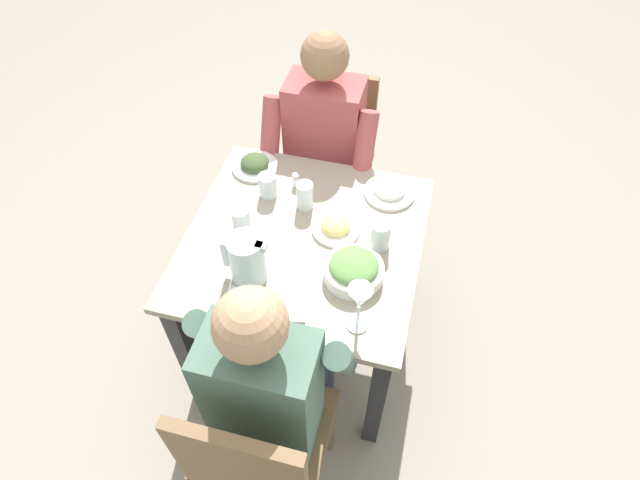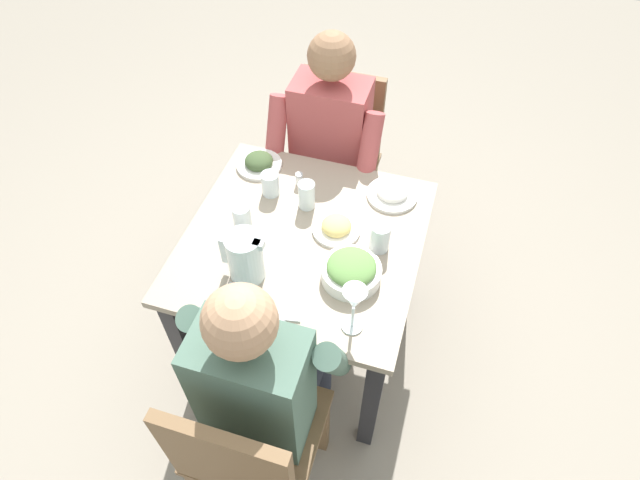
# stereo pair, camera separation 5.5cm
# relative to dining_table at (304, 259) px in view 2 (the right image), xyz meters

# --- Properties ---
(ground_plane) EXTENTS (8.00, 8.00, 0.00)m
(ground_plane) POSITION_rel_dining_table_xyz_m (0.00, 0.00, -0.59)
(ground_plane) COLOR gray
(dining_table) EXTENTS (0.85, 0.85, 0.72)m
(dining_table) POSITION_rel_dining_table_xyz_m (0.00, 0.00, 0.00)
(dining_table) COLOR gray
(dining_table) RESTS_ON ground_plane
(chair_near) EXTENTS (0.40, 0.40, 0.89)m
(chair_near) POSITION_rel_dining_table_xyz_m (0.07, -0.71, -0.08)
(chair_near) COLOR brown
(chair_near) RESTS_ON ground_plane
(chair_far) EXTENTS (0.40, 0.40, 0.89)m
(chair_far) POSITION_rel_dining_table_xyz_m (-0.04, 0.71, -0.08)
(chair_far) COLOR brown
(chair_far) RESTS_ON ground_plane
(diner_near) EXTENTS (0.48, 0.53, 1.19)m
(diner_near) POSITION_rel_dining_table_xyz_m (0.07, -0.50, 0.06)
(diner_near) COLOR #B24C4C
(diner_near) RESTS_ON ground_plane
(diner_far) EXTENTS (0.48, 0.53, 1.19)m
(diner_far) POSITION_rel_dining_table_xyz_m (-0.04, 0.50, 0.06)
(diner_far) COLOR #4C6B5B
(diner_far) RESTS_ON ground_plane
(water_pitcher) EXTENTS (0.16, 0.12, 0.19)m
(water_pitcher) POSITION_rel_dining_table_xyz_m (0.13, 0.21, 0.22)
(water_pitcher) COLOR silver
(water_pitcher) RESTS_ON dining_table
(salad_bowl) EXTENTS (0.20, 0.20, 0.09)m
(salad_bowl) POSITION_rel_dining_table_xyz_m (-0.21, 0.12, 0.17)
(salad_bowl) COLOR white
(salad_bowl) RESTS_ON dining_table
(plate_yoghurt) EXTENTS (0.20, 0.20, 0.05)m
(plate_yoghurt) POSITION_rel_dining_table_xyz_m (-0.26, -0.30, 0.14)
(plate_yoghurt) COLOR white
(plate_yoghurt) RESTS_ON dining_table
(plate_dolmas) EXTENTS (0.19, 0.19, 0.06)m
(plate_dolmas) POSITION_rel_dining_table_xyz_m (0.29, -0.31, 0.15)
(plate_dolmas) COLOR white
(plate_dolmas) RESTS_ON dining_table
(plate_fries) EXTENTS (0.18, 0.18, 0.06)m
(plate_fries) POSITION_rel_dining_table_xyz_m (-0.11, -0.07, 0.15)
(plate_fries) COLOR white
(plate_fries) RESTS_ON dining_table
(water_glass_near_right) EXTENTS (0.07, 0.07, 0.11)m
(water_glass_near_right) POSITION_rel_dining_table_xyz_m (-0.27, -0.03, 0.19)
(water_glass_near_right) COLOR silver
(water_glass_near_right) RESTS_ON dining_table
(water_glass_far_left) EXTENTS (0.06, 0.06, 0.11)m
(water_glass_far_left) POSITION_rel_dining_table_xyz_m (0.04, -0.16, 0.18)
(water_glass_far_left) COLOR silver
(water_glass_far_left) RESTS_ON dining_table
(water_glass_center) EXTENTS (0.07, 0.07, 0.10)m
(water_glass_center) POSITION_rel_dining_table_xyz_m (0.19, -0.18, 0.18)
(water_glass_center) COLOR silver
(water_glass_center) RESTS_ON dining_table
(water_glass_far_right) EXTENTS (0.07, 0.07, 0.10)m
(water_glass_far_right) POSITION_rel_dining_table_xyz_m (0.23, 0.01, 0.18)
(water_glass_far_right) COLOR silver
(water_glass_far_right) RESTS_ON dining_table
(wine_glass) EXTENTS (0.08, 0.08, 0.20)m
(wine_glass) POSITION_rel_dining_table_xyz_m (-0.26, 0.31, 0.27)
(wine_glass) COLOR silver
(wine_glass) RESTS_ON dining_table
(salt_shaker) EXTENTS (0.03, 0.03, 0.05)m
(salt_shaker) POSITION_rel_dining_table_xyz_m (0.10, -0.26, 0.16)
(salt_shaker) COLOR white
(salt_shaker) RESTS_ON dining_table
(fork_near) EXTENTS (0.17, 0.07, 0.01)m
(fork_near) POSITION_rel_dining_table_xyz_m (0.09, 0.30, 0.13)
(fork_near) COLOR silver
(fork_near) RESTS_ON dining_table
(knife_near) EXTENTS (0.19, 0.04, 0.01)m
(knife_near) POSITION_rel_dining_table_xyz_m (0.03, 0.36, 0.13)
(knife_near) COLOR silver
(knife_near) RESTS_ON dining_table
(fork_far) EXTENTS (0.17, 0.06, 0.01)m
(fork_far) POSITION_rel_dining_table_xyz_m (-0.02, 0.35, 0.13)
(fork_far) COLOR silver
(fork_far) RESTS_ON dining_table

